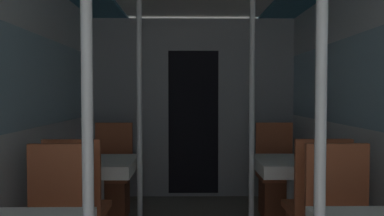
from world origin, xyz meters
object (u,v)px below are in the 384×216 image
object	(u,v)px
dining_table_left_1	(98,171)
support_pole_left_1	(139,114)
chair_right_far_1	(277,188)
dining_table_right_1	(293,171)
support_pole_right_1	(252,114)
support_pole_left_0	(88,135)
chair_left_far_1	(111,188)
support_pole_right_0	(320,135)

from	to	relation	value
dining_table_left_1	support_pole_left_1	size ratio (longest dim) A/B	0.32
support_pole_left_1	chair_right_far_1	bearing A→B (deg)	23.20
dining_table_right_1	support_pole_right_1	distance (m)	0.65
support_pole_left_0	chair_left_far_1	world-z (taller)	support_pole_left_0
support_pole_right_0	chair_right_far_1	xyz separation A→B (m)	(0.38, 2.37, -0.84)
support_pole_left_1	dining_table_right_1	bearing A→B (deg)	0.00
chair_left_far_1	support_pole_right_1	world-z (taller)	support_pole_right_1
dining_table_left_1	support_pole_right_0	size ratio (longest dim) A/B	0.32
support_pole_right_0	dining_table_left_1	bearing A→B (deg)	128.63
support_pole_left_1	support_pole_right_1	xyz separation A→B (m)	(1.02, 0.00, 0.00)
chair_left_far_1	support_pole_right_0	xyz separation A→B (m)	(1.41, -2.37, 0.84)
chair_left_far_1	support_pole_left_1	bearing A→B (deg)	122.44
support_pole_right_0	dining_table_right_1	world-z (taller)	support_pole_right_0
support_pole_right_1	dining_table_right_1	bearing A→B (deg)	0.00
support_pole_right_0	chair_right_far_1	bearing A→B (deg)	80.79
support_pole_left_1	support_pole_right_0	bearing A→B (deg)	-59.83
chair_right_far_1	support_pole_right_1	size ratio (longest dim) A/B	0.44
support_pole_left_0	support_pole_right_0	xyz separation A→B (m)	(1.02, 0.00, 0.00)
chair_left_far_1	chair_right_far_1	world-z (taller)	same
support_pole_left_1	support_pole_left_0	bearing A→B (deg)	-90.00
support_pole_left_1	support_pole_right_0	distance (m)	2.04
chair_left_far_1	dining_table_left_1	bearing A→B (deg)	90.00
support_pole_left_0	dining_table_left_1	world-z (taller)	support_pole_left_0
support_pole_left_0	support_pole_right_1	xyz separation A→B (m)	(1.02, 1.76, 0.00)
support_pole_left_0	chair_right_far_1	distance (m)	2.88
chair_left_far_1	support_pole_left_0	bearing A→B (deg)	99.21
support_pole_right_0	support_pole_right_1	world-z (taller)	same
dining_table_left_1	chair_right_far_1	bearing A→B (deg)	18.62
support_pole_left_0	support_pole_left_1	distance (m)	1.76
dining_table_left_1	chair_left_far_1	size ratio (longest dim) A/B	0.72
dining_table_left_1	support_pole_right_0	bearing A→B (deg)	-51.37
chair_left_far_1	dining_table_right_1	xyz separation A→B (m)	(1.79, -0.60, 0.31)
support_pole_left_0	support_pole_right_0	distance (m)	1.02
dining_table_left_1	support_pole_left_0	bearing A→B (deg)	-77.72
support_pole_left_0	dining_table_left_1	distance (m)	1.88
dining_table_right_1	chair_right_far_1	bearing A→B (deg)	90.00
chair_left_far_1	support_pole_left_1	xyz separation A→B (m)	(0.38, -0.60, 0.84)
dining_table_right_1	chair_right_far_1	world-z (taller)	chair_right_far_1
dining_table_right_1	chair_right_far_1	size ratio (longest dim) A/B	0.72
chair_right_far_1	support_pole_right_1	distance (m)	1.10
support_pole_left_1	chair_left_far_1	bearing A→B (deg)	122.44
support_pole_left_1	chair_right_far_1	size ratio (longest dim) A/B	2.28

